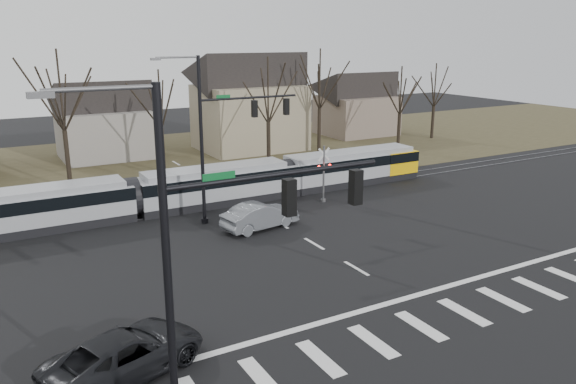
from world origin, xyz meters
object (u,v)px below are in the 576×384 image
sedan (260,216)px  tram (214,184)px  suv (126,354)px  rail_crossing_signal (324,176)px

sedan → tram: bearing=-5.2°
suv → sedan: bearing=-64.8°
suv → rail_crossing_signal: rail_crossing_signal is taller
suv → tram: bearing=-52.0°
tram → rail_crossing_signal: (6.89, -3.21, 0.45)m
tram → suv: bearing=-120.7°
suv → rail_crossing_signal: 22.52m
tram → rail_crossing_signal: rail_crossing_signal is taller
suv → rail_crossing_signal: (17.32, 14.36, 1.10)m
tram → rail_crossing_signal: bearing=-24.9°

